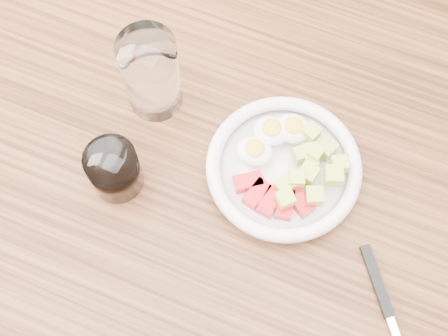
# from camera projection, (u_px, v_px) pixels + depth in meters

# --- Properties ---
(ground) EXTENTS (4.00, 4.00, 0.00)m
(ground) POSITION_uv_depth(u_px,v_px,m) (226.00, 286.00, 1.59)
(ground) COLOR brown
(ground) RESTS_ON ground
(dining_table) EXTENTS (1.50, 0.90, 0.77)m
(dining_table) POSITION_uv_depth(u_px,v_px,m) (227.00, 206.00, 0.97)
(dining_table) COLOR brown
(dining_table) RESTS_ON ground
(bowl) EXTENTS (0.22, 0.22, 0.05)m
(bowl) POSITION_uv_depth(u_px,v_px,m) (284.00, 166.00, 0.86)
(bowl) COLOR white
(bowl) RESTS_ON dining_table
(fork) EXTENTS (0.14, 0.17, 0.01)m
(fork) POSITION_uv_depth(u_px,v_px,m) (384.00, 301.00, 0.81)
(fork) COLOR black
(fork) RESTS_ON dining_table
(water_glass) EXTENTS (0.08, 0.08, 0.14)m
(water_glass) POSITION_uv_depth(u_px,v_px,m) (151.00, 74.00, 0.86)
(water_glass) COLOR white
(water_glass) RESTS_ON dining_table
(coffee_glass) EXTENTS (0.07, 0.07, 0.08)m
(coffee_glass) POSITION_uv_depth(u_px,v_px,m) (114.00, 170.00, 0.84)
(coffee_glass) COLOR white
(coffee_glass) RESTS_ON dining_table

